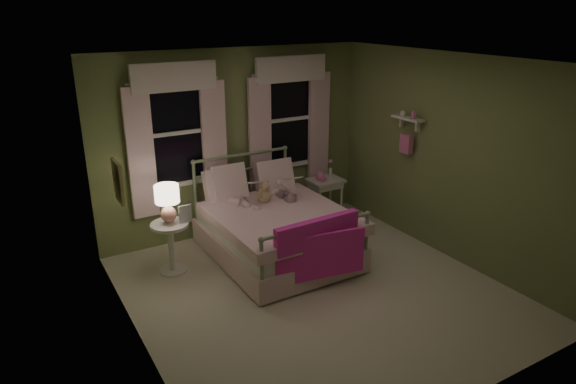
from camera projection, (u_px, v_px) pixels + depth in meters
room_shell at (318, 185)px, 5.51m from camera, size 4.20×4.20×4.20m
bed at (274, 229)px, 6.67m from camera, size 1.58×2.04×1.18m
pink_throw at (319, 242)px, 5.77m from camera, size 1.10×0.25×0.71m
child_left at (240, 180)px, 6.68m from camera, size 0.32×0.24×0.80m
child_right at (277, 175)px, 6.95m from camera, size 0.39×0.31×0.78m
book_left at (248, 186)px, 6.48m from camera, size 0.23×0.17×0.26m
book_right at (286, 182)px, 6.77m from camera, size 0.21×0.14×0.26m
teddy_bear at (264, 193)px, 6.75m from camera, size 0.23×0.19×0.32m
nightstand_left at (171, 241)px, 6.25m from camera, size 0.46×0.46×0.65m
table_lamp at (167, 200)px, 6.06m from camera, size 0.29×0.29×0.46m
book_nightstand at (180, 223)px, 6.15m from camera, size 0.17×0.23×0.02m
nightstand_right at (325, 185)px, 7.77m from camera, size 0.50×0.40×0.64m
pink_toy at (320, 177)px, 7.67m from camera, size 0.14×0.19×0.14m
bud_vase at (330, 168)px, 7.79m from camera, size 0.06×0.06×0.28m
window_left at (177, 128)px, 6.63m from camera, size 1.34×0.13×1.96m
window_right at (290, 115)px, 7.44m from camera, size 1.34×0.13×1.96m
wall_shelf at (407, 131)px, 6.90m from camera, size 0.15×0.50×0.60m
framed_picture at (118, 182)px, 4.99m from camera, size 0.03×0.32×0.42m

